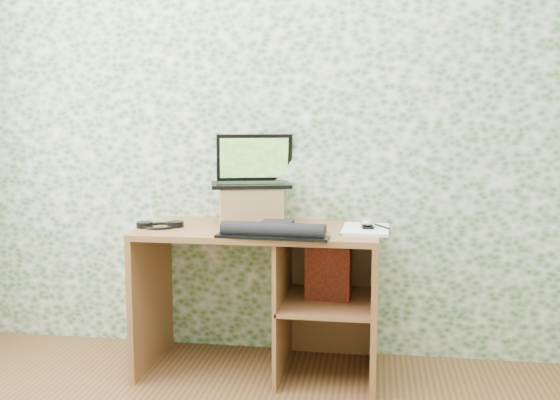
% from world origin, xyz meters
% --- Properties ---
extents(wall_back, '(3.50, 0.00, 3.50)m').
position_xyz_m(wall_back, '(0.00, 1.75, 1.30)').
color(wall_back, white).
rests_on(wall_back, ground).
extents(desk, '(1.20, 0.60, 0.75)m').
position_xyz_m(desk, '(0.08, 1.47, 0.48)').
color(desk, brown).
rests_on(desk, floor).
extents(riser, '(0.38, 0.35, 0.19)m').
position_xyz_m(riser, '(-0.07, 1.58, 0.85)').
color(riser, '#A5784A').
rests_on(riser, desk).
extents(laptop, '(0.47, 0.39, 0.27)m').
position_xyz_m(laptop, '(-0.07, 1.63, 1.01)').
color(laptop, black).
rests_on(laptop, riser).
extents(keyboard, '(0.54, 0.30, 0.07)m').
position_xyz_m(keyboard, '(0.11, 1.25, 0.78)').
color(keyboard, black).
rests_on(keyboard, desk).
extents(headphones, '(0.24, 0.21, 0.03)m').
position_xyz_m(headphones, '(-0.50, 1.38, 0.76)').
color(headphones, black).
rests_on(headphones, desk).
extents(notepad, '(0.23, 0.33, 0.02)m').
position_xyz_m(notepad, '(0.54, 1.43, 0.76)').
color(notepad, white).
rests_on(notepad, desk).
extents(mouse, '(0.08, 0.11, 0.04)m').
position_xyz_m(mouse, '(0.54, 1.44, 0.78)').
color(mouse, silver).
rests_on(mouse, notepad).
extents(pen, '(0.08, 0.13, 0.01)m').
position_xyz_m(pen, '(0.61, 1.47, 0.77)').
color(pen, black).
rests_on(pen, notepad).
extents(red_box, '(0.23, 0.10, 0.27)m').
position_xyz_m(red_box, '(0.35, 1.44, 0.53)').
color(red_box, maroon).
rests_on(red_box, desk).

